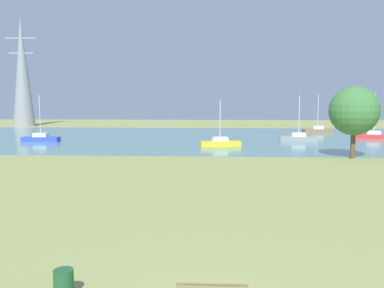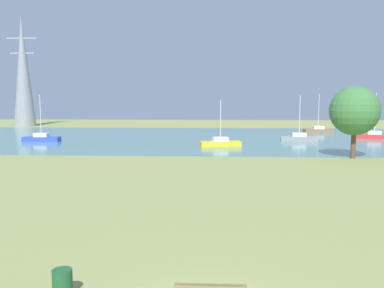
{
  "view_description": "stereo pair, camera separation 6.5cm",
  "coord_description": "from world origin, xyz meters",
  "px_view_note": "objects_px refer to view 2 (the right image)",
  "views": [
    {
      "loc": [
        0.02,
        -9.77,
        5.56
      ],
      "look_at": [
        -1.4,
        17.24,
        2.62
      ],
      "focal_mm": 38.67,
      "sensor_mm": 36.0,
      "label": 1
    },
    {
      "loc": [
        0.08,
        -9.77,
        5.56
      ],
      "look_at": [
        -1.4,
        17.24,
        2.62
      ],
      "focal_mm": 38.67,
      "sensor_mm": 36.0,
      "label": 2
    }
  ],
  "objects_px": {
    "sailboat_red": "(374,136)",
    "sailboat_yellow": "(220,143)",
    "sailboat_blue": "(41,138)",
    "tree_west_far": "(355,111)",
    "sailboat_brown": "(318,130)",
    "litter_bin": "(62,283)",
    "sailboat_gray": "(299,138)",
    "electricity_pylon": "(23,72)"
  },
  "relations": [
    {
      "from": "sailboat_yellow",
      "to": "electricity_pylon",
      "type": "bearing_deg",
      "value": 138.5
    },
    {
      "from": "litter_bin",
      "to": "sailboat_brown",
      "type": "relative_size",
      "value": 0.12
    },
    {
      "from": "tree_west_far",
      "to": "sailboat_blue",
      "type": "bearing_deg",
      "value": 159.05
    },
    {
      "from": "sailboat_yellow",
      "to": "sailboat_brown",
      "type": "bearing_deg",
      "value": 52.0
    },
    {
      "from": "sailboat_gray",
      "to": "tree_west_far",
      "type": "height_order",
      "value": "tree_west_far"
    },
    {
      "from": "sailboat_brown",
      "to": "sailboat_gray",
      "type": "xyz_separation_m",
      "value": [
        -6.0,
        -14.3,
        -0.0
      ]
    },
    {
      "from": "sailboat_gray",
      "to": "electricity_pylon",
      "type": "relative_size",
      "value": 0.27
    },
    {
      "from": "sailboat_red",
      "to": "electricity_pylon",
      "type": "relative_size",
      "value": 0.29
    },
    {
      "from": "sailboat_gray",
      "to": "sailboat_yellow",
      "type": "distance_m",
      "value": 12.62
    },
    {
      "from": "sailboat_yellow",
      "to": "electricity_pylon",
      "type": "height_order",
      "value": "electricity_pylon"
    },
    {
      "from": "sailboat_gray",
      "to": "sailboat_yellow",
      "type": "relative_size",
      "value": 1.11
    },
    {
      "from": "litter_bin",
      "to": "sailboat_brown",
      "type": "bearing_deg",
      "value": 69.94
    },
    {
      "from": "litter_bin",
      "to": "sailboat_blue",
      "type": "bearing_deg",
      "value": 113.78
    },
    {
      "from": "litter_bin",
      "to": "sailboat_yellow",
      "type": "relative_size",
      "value": 0.15
    },
    {
      "from": "sailboat_brown",
      "to": "tree_west_far",
      "type": "xyz_separation_m",
      "value": [
        -4.23,
        -30.45,
        4.01
      ]
    },
    {
      "from": "sailboat_brown",
      "to": "sailboat_yellow",
      "type": "xyz_separation_m",
      "value": [
        -16.57,
        -21.21,
        -0.01
      ]
    },
    {
      "from": "sailboat_red",
      "to": "sailboat_gray",
      "type": "xyz_separation_m",
      "value": [
        -11.27,
        -3.83,
        -0.0
      ]
    },
    {
      "from": "tree_west_far",
      "to": "sailboat_red",
      "type": "bearing_deg",
      "value": 64.58
    },
    {
      "from": "litter_bin",
      "to": "sailboat_red",
      "type": "relative_size",
      "value": 0.12
    },
    {
      "from": "sailboat_brown",
      "to": "sailboat_gray",
      "type": "distance_m",
      "value": 15.51
    },
    {
      "from": "litter_bin",
      "to": "tree_west_far",
      "type": "distance_m",
      "value": 33.54
    },
    {
      "from": "sailboat_red",
      "to": "electricity_pylon",
      "type": "distance_m",
      "value": 67.71
    },
    {
      "from": "sailboat_red",
      "to": "sailboat_gray",
      "type": "relative_size",
      "value": 1.07
    },
    {
      "from": "sailboat_gray",
      "to": "electricity_pylon",
      "type": "bearing_deg",
      "value": 150.54
    },
    {
      "from": "litter_bin",
      "to": "sailboat_brown",
      "type": "distance_m",
      "value": 62.71
    },
    {
      "from": "sailboat_gray",
      "to": "sailboat_yellow",
      "type": "height_order",
      "value": "sailboat_gray"
    },
    {
      "from": "litter_bin",
      "to": "tree_west_far",
      "type": "relative_size",
      "value": 0.12
    },
    {
      "from": "sailboat_yellow",
      "to": "tree_west_far",
      "type": "relative_size",
      "value": 0.8
    },
    {
      "from": "sailboat_gray",
      "to": "tree_west_far",
      "type": "bearing_deg",
      "value": -83.74
    },
    {
      "from": "sailboat_brown",
      "to": "litter_bin",
      "type": "bearing_deg",
      "value": -110.06
    },
    {
      "from": "litter_bin",
      "to": "sailboat_gray",
      "type": "relative_size",
      "value": 0.13
    },
    {
      "from": "sailboat_red",
      "to": "sailboat_gray",
      "type": "height_order",
      "value": "sailboat_red"
    },
    {
      "from": "tree_west_far",
      "to": "sailboat_brown",
      "type": "bearing_deg",
      "value": 82.1
    },
    {
      "from": "sailboat_yellow",
      "to": "tree_west_far",
      "type": "bearing_deg",
      "value": -36.85
    },
    {
      "from": "litter_bin",
      "to": "sailboat_red",
      "type": "xyz_separation_m",
      "value": [
        26.78,
        48.43,
        0.06
      ]
    },
    {
      "from": "sailboat_blue",
      "to": "tree_west_far",
      "type": "distance_m",
      "value": 38.63
    },
    {
      "from": "sailboat_brown",
      "to": "electricity_pylon",
      "type": "distance_m",
      "value": 59.56
    },
    {
      "from": "sailboat_blue",
      "to": "sailboat_yellow",
      "type": "xyz_separation_m",
      "value": [
        23.54,
        -4.49,
        -0.01
      ]
    },
    {
      "from": "sailboat_red",
      "to": "sailboat_yellow",
      "type": "distance_m",
      "value": 24.33
    },
    {
      "from": "sailboat_brown",
      "to": "sailboat_yellow",
      "type": "bearing_deg",
      "value": -128.0
    },
    {
      "from": "tree_west_far",
      "to": "electricity_pylon",
      "type": "distance_m",
      "value": 69.41
    },
    {
      "from": "sailboat_red",
      "to": "tree_west_far",
      "type": "distance_m",
      "value": 22.48
    }
  ]
}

